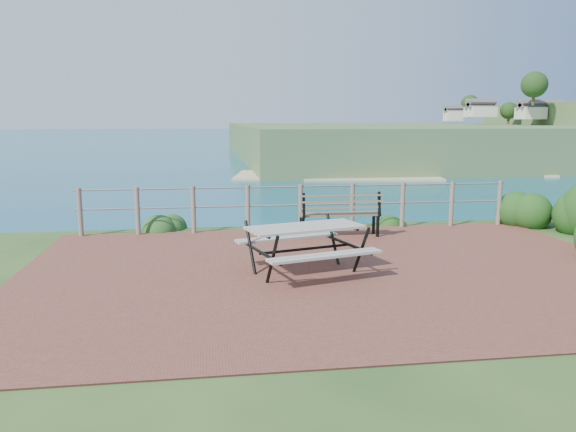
% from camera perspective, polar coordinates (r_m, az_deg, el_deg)
% --- Properties ---
extents(ground, '(10.00, 7.00, 0.12)m').
position_cam_1_polar(ground, '(9.06, 4.79, -5.63)').
color(ground, brown).
rests_on(ground, ground).
extents(ocean, '(1200.00, 1200.00, 0.00)m').
position_cam_1_polar(ocean, '(208.53, -7.71, 9.12)').
color(ocean, '#136377').
rests_on(ocean, ground).
extents(safety_railing, '(9.40, 0.10, 1.00)m').
position_cam_1_polar(safety_railing, '(12.16, 1.30, 1.15)').
color(safety_railing, '#6B5B4C').
rests_on(safety_railing, ground).
extents(picnic_table, '(1.91, 1.50, 0.75)m').
position_cam_1_polar(picnic_table, '(8.76, 1.74, -2.89)').
color(picnic_table, gray).
rests_on(picnic_table, ground).
extents(park_bench, '(1.68, 0.46, 0.94)m').
position_cam_1_polar(park_bench, '(11.54, 5.24, 0.88)').
color(park_bench, brown).
rests_on(park_bench, ground).
extents(shrub_right_edge, '(1.00, 1.00, 1.42)m').
position_cam_1_polar(shrub_right_edge, '(14.05, 22.86, -0.81)').
color(shrub_right_edge, '#183C12').
rests_on(shrub_right_edge, ground).
extents(shrub_lip_west, '(0.81, 0.81, 0.56)m').
position_cam_1_polar(shrub_lip_west, '(12.80, -12.43, -1.24)').
color(shrub_lip_west, '#224A1C').
rests_on(shrub_lip_west, ground).
extents(shrub_lip_east, '(0.73, 0.73, 0.45)m').
position_cam_1_polar(shrub_lip_east, '(13.15, 10.44, -0.88)').
color(shrub_lip_east, '#183C12').
rests_on(shrub_lip_east, ground).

